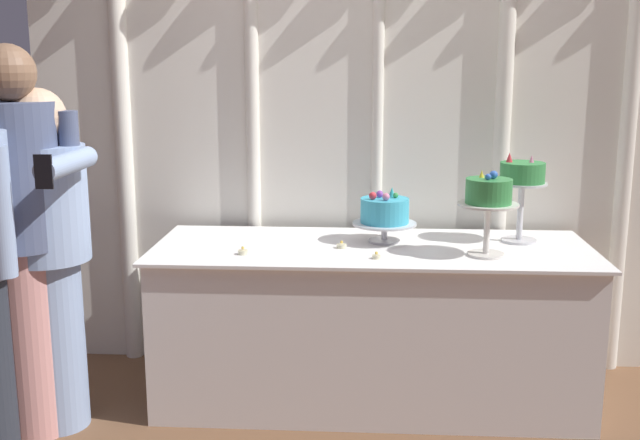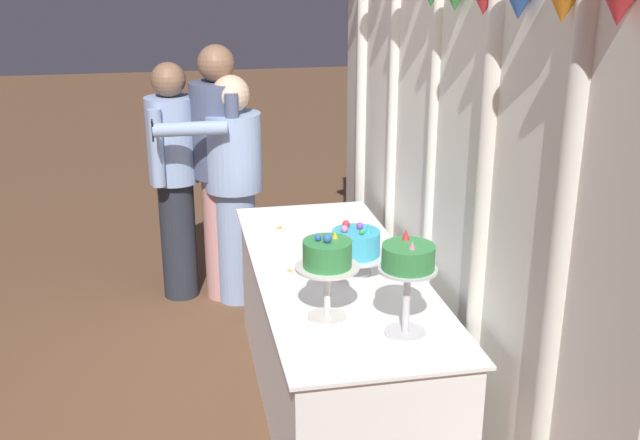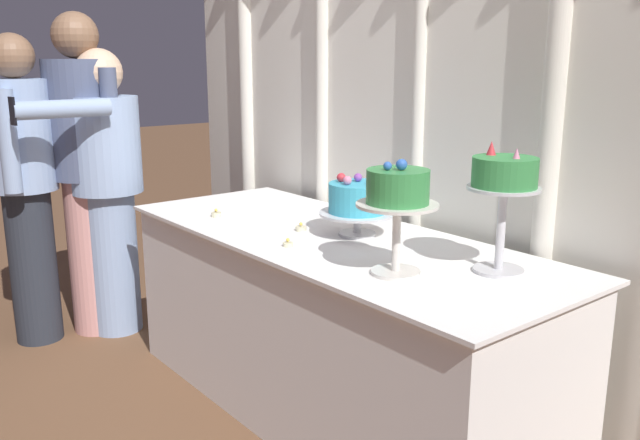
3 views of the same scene
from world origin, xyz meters
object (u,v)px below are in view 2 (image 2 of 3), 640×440
object	(u,v)px
cake_table	(335,339)
tealight_far_left	(280,230)
cake_display_leftmost	(356,245)
guest_girl_blue_dress	(233,182)
cake_display_rightmost	(408,265)
guest_man_pink_jacket	(220,165)
tealight_near_left	(321,257)
guest_man_dark_suit	(174,173)
cake_display_center	(327,260)
tealight_near_right	(290,273)

from	to	relation	value
cake_table	tealight_far_left	bearing A→B (deg)	-161.75
cake_display_leftmost	guest_girl_blue_dress	bearing A→B (deg)	-162.63
cake_display_rightmost	cake_table	bearing A→B (deg)	-169.20
guest_girl_blue_dress	guest_man_pink_jacket	bearing A→B (deg)	-136.42
cake_display_leftmost	tealight_near_left	world-z (taller)	cake_display_leftmost
guest_man_pink_jacket	cake_display_rightmost	bearing A→B (deg)	14.88
cake_table	guest_girl_blue_dress	world-z (taller)	guest_girl_blue_dress
cake_display_leftmost	guest_man_dark_suit	size ratio (longest dim) A/B	0.19
guest_girl_blue_dress	cake_display_rightmost	bearing A→B (deg)	13.54
cake_display_leftmost	cake_display_center	distance (m)	0.52
cake_display_center	tealight_far_left	size ratio (longest dim) A/B	8.55
cake_display_center	tealight_near_right	bearing A→B (deg)	-170.47
guest_girl_blue_dress	tealight_near_left	bearing A→B (deg)	14.50
cake_table	cake_display_rightmost	xyz separation A→B (m)	(0.70, 0.13, 0.68)
guest_man_pink_jacket	guest_girl_blue_dress	bearing A→B (deg)	43.58
tealight_far_left	tealight_near_left	world-z (taller)	tealight_far_left
cake_table	cake_display_rightmost	distance (m)	0.98
cake_table	guest_girl_blue_dress	size ratio (longest dim) A/B	1.36
cake_display_center	tealight_far_left	distance (m)	1.11
cake_table	guest_man_dark_suit	xyz separation A→B (m)	(-1.53, -0.74, 0.48)
guest_man_pink_jacket	cake_display_leftmost	bearing A→B (deg)	19.02
cake_display_leftmost	guest_man_pink_jacket	world-z (taller)	guest_man_pink_jacket
cake_table	tealight_near_right	bearing A→B (deg)	-85.67
tealight_far_left	tealight_near_right	bearing A→B (deg)	-3.63
guest_girl_blue_dress	guest_man_dark_suit	xyz separation A→B (m)	(-0.13, -0.37, 0.05)
cake_display_leftmost	guest_man_pink_jacket	bearing A→B (deg)	-160.98
tealight_near_right	cake_table	bearing A→B (deg)	94.33
tealight_near_right	guest_man_pink_jacket	xyz separation A→B (m)	(-1.49, -0.22, 0.15)
tealight_far_left	guest_man_dark_suit	xyz separation A→B (m)	(-0.95, -0.55, 0.09)
cake_table	cake_display_center	distance (m)	0.83
guest_man_dark_suit	cake_display_center	bearing A→B (deg)	16.22
cake_display_center	tealight_near_left	xyz separation A→B (m)	(-0.64, 0.10, -0.25)
cake_display_center	guest_girl_blue_dress	world-z (taller)	guest_girl_blue_dress
tealight_near_left	guest_girl_blue_dress	size ratio (longest dim) A/B	0.03
cake_table	guest_man_pink_jacket	world-z (taller)	guest_man_pink_jacket
cake_display_rightmost	guest_girl_blue_dress	bearing A→B (deg)	-166.46
tealight_far_left	guest_man_pink_jacket	world-z (taller)	guest_man_pink_jacket
cake_display_rightmost	guest_man_pink_jacket	size ratio (longest dim) A/B	0.25
cake_table	cake_display_center	bearing A→B (deg)	-16.27
tealight_near_right	guest_girl_blue_dress	size ratio (longest dim) A/B	0.03
tealight_far_left	guest_man_pink_jacket	bearing A→B (deg)	-164.19
guest_man_dark_suit	guest_man_pink_jacket	bearing A→B (deg)	78.85
cake_display_center	tealight_far_left	world-z (taller)	cake_display_center
cake_display_rightmost	tealight_near_right	world-z (taller)	cake_display_rightmost
tealight_far_left	tealight_near_right	world-z (taller)	tealight_far_left
cake_table	cake_display_center	xyz separation A→B (m)	(0.50, -0.15, 0.64)
tealight_near_left	tealight_near_right	distance (m)	0.24
cake_display_leftmost	tealight_near_left	bearing A→B (deg)	-146.79
tealight_near_left	guest_girl_blue_dress	xyz separation A→B (m)	(-1.25, -0.32, 0.04)
cake_display_center	guest_man_dark_suit	bearing A→B (deg)	-163.78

